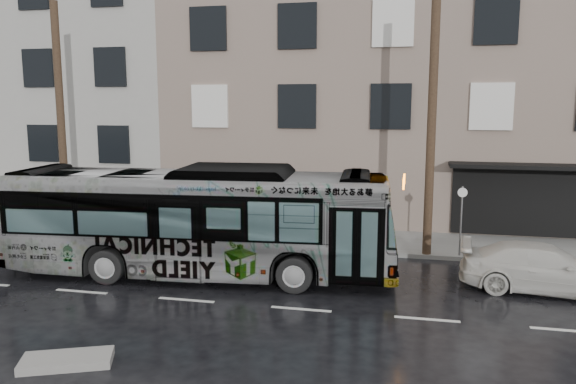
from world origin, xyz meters
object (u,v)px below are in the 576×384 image
(utility_pole_rear, at_px, (61,121))
(utility_pole_front, at_px, (432,124))
(sign_post, at_px, (461,221))
(bus, at_px, (196,221))
(white_sedan, at_px, (545,268))

(utility_pole_rear, bearing_deg, utility_pole_front, 0.00)
(utility_pole_front, relative_size, sign_post, 3.75)
(bus, bearing_deg, utility_pole_front, -67.63)
(white_sedan, bearing_deg, utility_pole_front, 52.85)
(sign_post, height_order, bus, bus)
(sign_post, bearing_deg, utility_pole_front, 180.00)
(utility_pole_rear, bearing_deg, white_sedan, -9.48)
(bus, height_order, white_sedan, bus)
(utility_pole_rear, bearing_deg, bus, -27.17)
(utility_pole_rear, xyz_separation_m, bus, (6.93, -3.56, -2.94))
(utility_pole_front, distance_m, sign_post, 3.48)
(utility_pole_front, bearing_deg, utility_pole_rear, 180.00)
(sign_post, xyz_separation_m, bus, (-8.17, -3.56, 0.36))
(sign_post, bearing_deg, white_sedan, -53.90)
(utility_pole_front, relative_size, white_sedan, 1.94)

